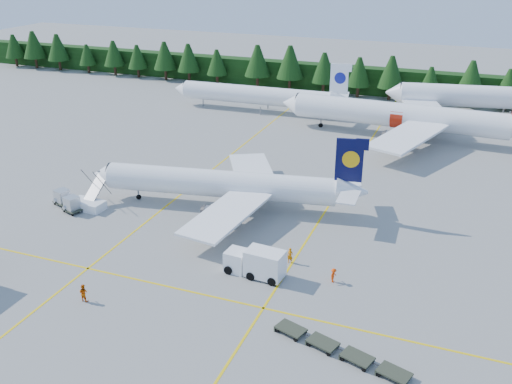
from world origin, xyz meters
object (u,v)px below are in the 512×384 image
(airliner_navy, at_px, (216,184))
(airstairs, at_px, (89,202))
(airliner_red, at_px, (394,115))
(service_truck, at_px, (255,262))

(airliner_navy, distance_m, airstairs, 16.68)
(airliner_red, height_order, service_truck, airliner_red)
(airliner_navy, xyz_separation_m, airstairs, (-15.12, -6.66, -2.25))
(airliner_red, bearing_deg, airstairs, -123.23)
(airliner_navy, bearing_deg, airliner_red, 56.09)
(airliner_red, height_order, airstairs, airliner_red)
(airliner_navy, xyz_separation_m, service_truck, (10.98, -14.12, -1.60))
(airstairs, xyz_separation_m, service_truck, (26.10, -7.46, 0.65))
(airliner_navy, relative_size, airliner_red, 0.80)
(airliner_red, xyz_separation_m, airstairs, (-32.16, -45.18, -2.99))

